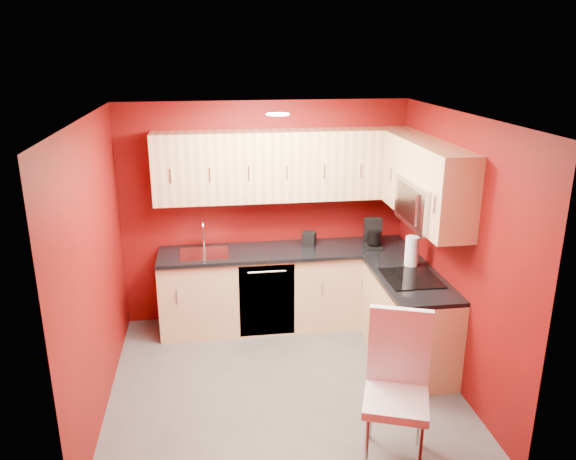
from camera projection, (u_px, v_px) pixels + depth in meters
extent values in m
plane|color=#53514E|center=(283.00, 383.00, 5.33)|extent=(3.20, 3.20, 0.00)
plane|color=white|center=(282.00, 116.00, 4.56)|extent=(3.20, 3.20, 0.00)
plane|color=maroon|center=(265.00, 213.00, 6.36)|extent=(3.20, 0.00, 3.20)
plane|color=maroon|center=(315.00, 345.00, 3.53)|extent=(3.20, 0.00, 3.20)
plane|color=maroon|center=(95.00, 270.00, 4.73)|extent=(0.00, 3.00, 3.00)
plane|color=maroon|center=(455.00, 251.00, 5.16)|extent=(0.00, 3.00, 3.00)
cube|color=#DFC17F|center=(286.00, 288.00, 6.36)|extent=(2.80, 0.60, 0.87)
cube|color=#DFC17F|center=(408.00, 320.00, 5.61)|extent=(0.60, 1.30, 0.87)
cube|color=black|center=(286.00, 251.00, 6.20)|extent=(2.80, 0.63, 0.04)
cube|color=black|center=(410.00, 279.00, 5.45)|extent=(0.63, 1.27, 0.04)
cube|color=#DCB67C|center=(284.00, 165.00, 6.04)|extent=(2.80, 0.35, 0.75)
cube|color=#DCB67C|center=(408.00, 171.00, 5.78)|extent=(0.35, 0.57, 0.75)
cube|color=#DCB67C|center=(456.00, 199.00, 4.69)|extent=(0.35, 0.22, 0.75)
cube|color=#DCB67C|center=(435.00, 163.00, 5.08)|extent=(0.35, 0.76, 0.33)
cube|color=silver|center=(429.00, 203.00, 5.20)|extent=(0.40, 0.76, 0.42)
cube|color=black|center=(409.00, 204.00, 5.17)|extent=(0.02, 0.62, 0.33)
cylinder|color=silver|center=(416.00, 211.00, 4.95)|extent=(0.02, 0.02, 0.29)
cube|color=black|center=(411.00, 278.00, 5.41)|extent=(0.50, 0.55, 0.01)
cube|color=silver|center=(204.00, 254.00, 6.07)|extent=(0.52, 0.42, 0.02)
cylinder|color=silver|center=(204.00, 236.00, 6.21)|extent=(0.02, 0.02, 0.26)
torus|color=silver|center=(203.00, 227.00, 6.11)|extent=(0.02, 0.16, 0.16)
cylinder|color=silver|center=(203.00, 234.00, 6.06)|extent=(0.02, 0.02, 0.12)
cube|color=black|center=(267.00, 301.00, 6.05)|extent=(0.60, 0.02, 0.82)
cylinder|color=white|center=(278.00, 114.00, 4.85)|extent=(0.20, 0.20, 0.01)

